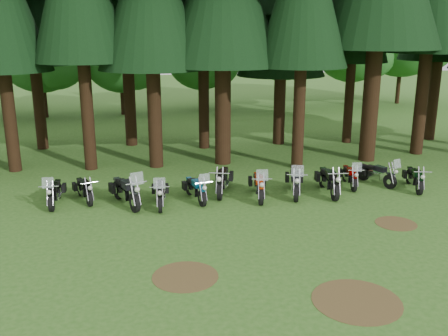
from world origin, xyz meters
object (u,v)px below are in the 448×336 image
(motorcycle_6, at_px, (259,186))
(motorcycle_7, at_px, (295,182))
(motorcycle_1, at_px, (84,190))
(motorcycle_0, at_px, (55,193))
(motorcycle_11, at_px, (415,179))
(motorcycle_4, at_px, (196,189))
(motorcycle_5, at_px, (223,181))
(motorcycle_2, at_px, (126,192))
(motorcycle_9, at_px, (350,177))
(motorcycle_3, at_px, (160,194))
(motorcycle_8, at_px, (329,182))
(motorcycle_10, at_px, (377,174))

(motorcycle_6, xyz_separation_m, motorcycle_7, (1.53, 0.15, 0.02))
(motorcycle_1, relative_size, motorcycle_6, 0.85)
(motorcycle_0, xyz_separation_m, motorcycle_11, (14.41, -0.65, -0.02))
(motorcycle_4, xyz_separation_m, motorcycle_6, (2.47, -0.16, 0.04))
(motorcycle_4, xyz_separation_m, motorcycle_5, (1.18, 0.72, 0.05))
(motorcycle_2, bearing_deg, motorcycle_9, -16.85)
(motorcycle_3, bearing_deg, motorcycle_7, 6.82)
(motorcycle_1, bearing_deg, motorcycle_3, -39.42)
(motorcycle_8, bearing_deg, motorcycle_7, -179.20)
(motorcycle_5, distance_m, motorcycle_7, 2.90)
(motorcycle_10, xyz_separation_m, motorcycle_11, (1.23, -0.89, -0.00))
(motorcycle_1, height_order, motorcycle_11, motorcycle_11)
(motorcycle_2, height_order, motorcycle_5, motorcycle_2)
(motorcycle_0, xyz_separation_m, motorcycle_5, (6.48, 0.24, 0.04))
(motorcycle_0, distance_m, motorcycle_10, 13.18)
(motorcycle_3, xyz_separation_m, motorcycle_11, (10.50, 0.17, -0.03))
(motorcycle_0, relative_size, motorcycle_2, 0.89)
(motorcycle_4, relative_size, motorcycle_11, 1.02)
(motorcycle_5, bearing_deg, motorcycle_8, 5.51)
(motorcycle_2, height_order, motorcycle_8, motorcycle_2)
(motorcycle_1, bearing_deg, motorcycle_10, -18.69)
(motorcycle_9, height_order, motorcycle_10, motorcycle_10)
(motorcycle_1, bearing_deg, motorcycle_2, -46.28)
(motorcycle_5, xyz_separation_m, motorcycle_11, (7.93, -0.89, -0.06))
(motorcycle_1, xyz_separation_m, motorcycle_9, (10.85, -0.12, 0.01))
(motorcycle_5, relative_size, motorcycle_9, 1.14)
(motorcycle_3, height_order, motorcycle_11, motorcycle_3)
(motorcycle_2, xyz_separation_m, motorcycle_5, (3.83, 0.81, -0.03))
(motorcycle_1, xyz_separation_m, motorcycle_2, (1.60, -0.84, 0.10))
(motorcycle_8, bearing_deg, motorcycle_6, -173.74)
(motorcycle_0, relative_size, motorcycle_7, 0.89)
(motorcycle_3, relative_size, motorcycle_11, 1.07)
(motorcycle_6, bearing_deg, motorcycle_5, 153.56)
(motorcycle_2, height_order, motorcycle_11, motorcycle_2)
(motorcycle_11, bearing_deg, motorcycle_4, -165.82)
(motorcycle_6, bearing_deg, motorcycle_11, 7.94)
(motorcycle_4, relative_size, motorcycle_9, 1.03)
(motorcycle_8, bearing_deg, motorcycle_2, -174.66)
(motorcycle_6, bearing_deg, motorcycle_2, -172.74)
(motorcycle_0, bearing_deg, motorcycle_10, 2.67)
(motorcycle_5, height_order, motorcycle_6, motorcycle_6)
(motorcycle_11, bearing_deg, motorcycle_5, -171.15)
(motorcycle_10, bearing_deg, motorcycle_6, 167.25)
(motorcycle_4, height_order, motorcycle_6, motorcycle_6)
(motorcycle_5, bearing_deg, motorcycle_7, 2.36)
(motorcycle_9, relative_size, motorcycle_10, 1.02)
(motorcycle_4, height_order, motorcycle_5, motorcycle_4)
(motorcycle_4, bearing_deg, motorcycle_7, -12.76)
(motorcycle_5, xyz_separation_m, motorcycle_6, (1.28, -0.88, -0.01))
(motorcycle_3, relative_size, motorcycle_9, 1.07)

